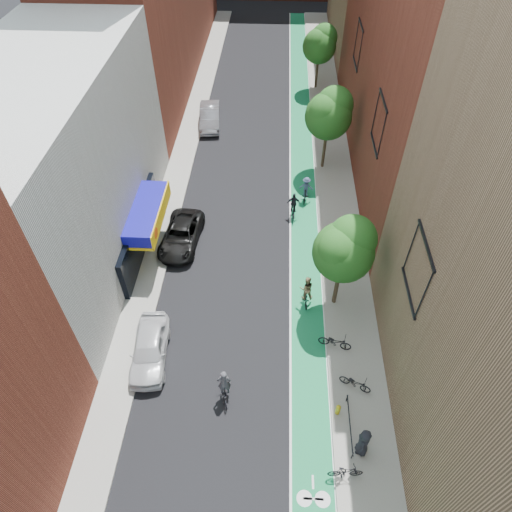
# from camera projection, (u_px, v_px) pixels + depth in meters

# --- Properties ---
(ground) EXTENTS (160.00, 160.00, 0.00)m
(ground) POSITION_uv_depth(u_px,v_px,m) (225.00, 470.00, 20.84)
(ground) COLOR black
(ground) RESTS_ON ground
(bike_lane) EXTENTS (2.00, 68.00, 0.01)m
(bike_lane) POSITION_uv_depth(u_px,v_px,m) (302.00, 153.00, 38.71)
(bike_lane) COLOR #147245
(bike_lane) RESTS_ON ground
(sidewalk_left) EXTENTS (2.00, 68.00, 0.15)m
(sidewalk_left) POSITION_uv_depth(u_px,v_px,m) (185.00, 149.00, 39.01)
(sidewalk_left) COLOR gray
(sidewalk_left) RESTS_ON ground
(sidewalk_right) EXTENTS (3.00, 68.00, 0.15)m
(sidewalk_right) POSITION_uv_depth(u_px,v_px,m) (332.00, 153.00, 38.57)
(sidewalk_right) COLOR gray
(sidewalk_right) RESTS_ON ground
(building_left_white) EXTENTS (8.00, 20.00, 12.00)m
(building_left_white) POSITION_uv_depth(u_px,v_px,m) (56.00, 174.00, 26.61)
(building_left_white) COLOR silver
(building_left_white) RESTS_ON ground
(building_right_mid_red) EXTENTS (8.00, 28.00, 22.00)m
(building_right_mid_red) POSITION_uv_depth(u_px,v_px,m) (433.00, 16.00, 30.51)
(building_right_mid_red) COLOR maroon
(building_right_mid_red) RESTS_ON ground
(tree_near) EXTENTS (3.40, 3.36, 6.42)m
(tree_near) POSITION_uv_depth(u_px,v_px,m) (345.00, 248.00, 24.23)
(tree_near) COLOR #332619
(tree_near) RESTS_ON ground
(tree_mid) EXTENTS (3.55, 3.53, 6.74)m
(tree_mid) POSITION_uv_depth(u_px,v_px,m) (329.00, 112.00, 33.76)
(tree_mid) COLOR #332619
(tree_mid) RESTS_ON ground
(tree_far) EXTENTS (3.30, 3.25, 6.21)m
(tree_far) POSITION_uv_depth(u_px,v_px,m) (320.00, 43.00, 43.74)
(tree_far) COLOR #332619
(tree_far) RESTS_ON ground
(parked_car_white) EXTENTS (2.20, 4.71, 1.56)m
(parked_car_white) POSITION_uv_depth(u_px,v_px,m) (149.00, 349.00, 24.42)
(parked_car_white) COLOR silver
(parked_car_white) RESTS_ON ground
(parked_car_black) EXTENTS (2.72, 5.24, 1.41)m
(parked_car_black) POSITION_uv_depth(u_px,v_px,m) (181.00, 235.00, 30.66)
(parked_car_black) COLOR black
(parked_car_black) RESTS_ON ground
(parked_car_silver) EXTENTS (2.24, 5.15, 1.65)m
(parked_car_silver) POSITION_uv_depth(u_px,v_px,m) (210.00, 116.00, 41.37)
(parked_car_silver) COLOR #919299
(parked_car_silver) RESTS_ON ground
(cyclist_lead) EXTENTS (0.87, 1.73, 2.23)m
(cyclist_lead) POSITION_uv_depth(u_px,v_px,m) (224.00, 388.00, 22.81)
(cyclist_lead) COLOR black
(cyclist_lead) RESTS_ON ground
(cyclist_lane_near) EXTENTS (0.88, 1.58, 2.08)m
(cyclist_lane_near) POSITION_uv_depth(u_px,v_px,m) (306.00, 292.00, 26.98)
(cyclist_lane_near) COLOR black
(cyclist_lane_near) RESTS_ON ground
(cyclist_lane_mid) EXTENTS (0.94, 1.85, 1.93)m
(cyclist_lane_mid) POSITION_uv_depth(u_px,v_px,m) (294.00, 208.00, 32.62)
(cyclist_lane_mid) COLOR black
(cyclist_lane_mid) RESTS_ON ground
(cyclist_lane_far) EXTENTS (1.10, 1.92, 1.92)m
(cyclist_lane_far) POSITION_uv_depth(u_px,v_px,m) (306.00, 190.00, 33.85)
(cyclist_lane_far) COLOR black
(cyclist_lane_far) RESTS_ON ground
(parked_bike_near) EXTENTS (1.78, 1.22, 0.88)m
(parked_bike_near) POSITION_uv_depth(u_px,v_px,m) (355.00, 383.00, 23.24)
(parked_bike_near) COLOR black
(parked_bike_near) RESTS_ON sidewalk_right
(parked_bike_mid) EXTENTS (1.63, 0.56, 0.96)m
(parked_bike_mid) POSITION_uv_depth(u_px,v_px,m) (346.00, 472.00, 20.19)
(parked_bike_mid) COLOR black
(parked_bike_mid) RESTS_ON sidewalk_right
(parked_bike_far) EXTENTS (1.93, 1.06, 0.96)m
(parked_bike_far) POSITION_uv_depth(u_px,v_px,m) (335.00, 342.00, 24.90)
(parked_bike_far) COLOR black
(parked_bike_far) RESTS_ON sidewalk_right
(pedestrian) EXTENTS (0.76, 1.01, 1.86)m
(pedestrian) POSITION_uv_depth(u_px,v_px,m) (364.00, 442.00, 20.66)
(pedestrian) COLOR black
(pedestrian) RESTS_ON sidewalk_right
(fire_hydrant) EXTENTS (0.24, 0.24, 0.70)m
(fire_hydrant) POSITION_uv_depth(u_px,v_px,m) (338.00, 409.00, 22.33)
(fire_hydrant) COLOR gold
(fire_hydrant) RESTS_ON sidewalk_right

